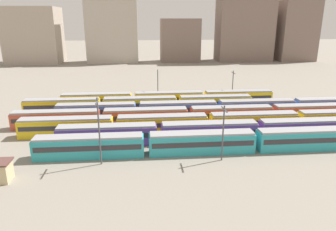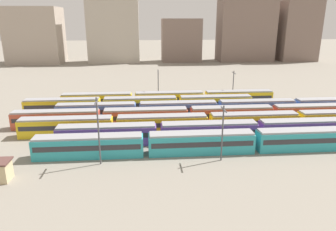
% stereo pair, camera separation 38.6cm
% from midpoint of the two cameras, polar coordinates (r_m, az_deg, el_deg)
% --- Properties ---
extents(ground_plane, '(600.00, 600.00, 0.00)m').
position_cam_midpoint_polar(ground_plane, '(68.25, -11.76, -1.92)').
color(ground_plane, gray).
extents(train_track_0, '(93.60, 3.06, 3.75)m').
position_cam_midpoint_polar(train_track_0, '(59.81, 24.46, -3.98)').
color(train_track_0, teal).
rests_on(train_track_0, ground_plane).
extents(train_track_1, '(74.70, 3.06, 3.75)m').
position_cam_midpoint_polar(train_track_1, '(61.26, 16.41, -2.61)').
color(train_track_1, '#6B429E').
rests_on(train_track_1, ground_plane).
extents(train_track_2, '(112.50, 3.06, 3.75)m').
position_cam_midpoint_polar(train_track_2, '(70.02, 22.93, -0.83)').
color(train_track_2, yellow).
rests_on(train_track_2, ground_plane).
extents(train_track_3, '(112.50, 3.06, 3.75)m').
position_cam_midpoint_polar(train_track_3, '(73.10, 18.85, 0.34)').
color(train_track_3, '#BC4C38').
rests_on(train_track_3, ground_plane).
extents(train_track_4, '(74.70, 3.06, 3.75)m').
position_cam_midpoint_polar(train_track_4, '(74.24, 9.30, 1.31)').
color(train_track_4, '#4C70BC').
rests_on(train_track_4, ground_plane).
extents(train_track_5, '(55.80, 3.06, 3.75)m').
position_cam_midpoint_polar(train_track_5, '(77.10, -4.95, 2.07)').
color(train_track_5, yellow).
rests_on(train_track_5, ground_plane).
extents(train_track_6, '(55.80, 3.06, 3.75)m').
position_cam_midpoint_polar(train_track_6, '(82.44, 0.35, 3.12)').
color(train_track_6, yellow).
rests_on(train_track_6, ground_plane).
extents(catenary_pole_0, '(0.24, 3.20, 9.23)m').
position_cam_midpoint_polar(catenary_pole_0, '(49.88, 10.23, -2.73)').
color(catenary_pole_0, '#4C4C51').
rests_on(catenary_pole_0, ground_plane).
extents(catenary_pole_1, '(0.24, 3.20, 9.24)m').
position_cam_midpoint_polar(catenary_pole_1, '(84.31, -1.68, 5.70)').
color(catenary_pole_1, '#4C4C51').
rests_on(catenary_pole_1, ground_plane).
extents(catenary_pole_2, '(0.24, 3.20, 10.89)m').
position_cam_midpoint_polar(catenary_pole_2, '(48.67, -12.49, -2.32)').
color(catenary_pole_2, '#4C4C51').
rests_on(catenary_pole_2, ground_plane).
extents(catenary_pole_3, '(0.24, 3.20, 8.70)m').
position_cam_midpoint_polar(catenary_pole_3, '(87.78, 12.03, 5.60)').
color(catenary_pole_3, '#4C4C51').
rests_on(catenary_pole_3, ground_plane).
extents(distant_building_0, '(26.77, 19.81, 28.41)m').
position_cam_midpoint_polar(distant_building_0, '(180.86, -23.17, 13.39)').
color(distant_building_0, '#A89989').
rests_on(distant_building_0, ground_plane).
extents(distant_building_1, '(26.70, 14.37, 37.39)m').
position_cam_midpoint_polar(distant_building_1, '(172.69, -9.95, 15.85)').
color(distant_building_1, '#B2A899').
rests_on(distant_building_1, ground_plane).
extents(distant_building_2, '(21.10, 12.50, 22.72)m').
position_cam_midpoint_polar(distant_building_2, '(173.71, 2.52, 13.66)').
color(distant_building_2, '#7A665B').
rests_on(distant_building_2, ground_plane).
extents(distant_building_3, '(29.72, 15.13, 43.21)m').
position_cam_midpoint_polar(distant_building_3, '(181.30, 14.28, 16.56)').
color(distant_building_3, '#7A665B').
rests_on(distant_building_3, ground_plane).
extents(distant_building_4, '(19.99, 18.33, 32.19)m').
position_cam_midpoint_polar(distant_building_4, '(192.48, 22.59, 14.17)').
color(distant_building_4, '#7A665B').
rests_on(distant_building_4, ground_plane).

